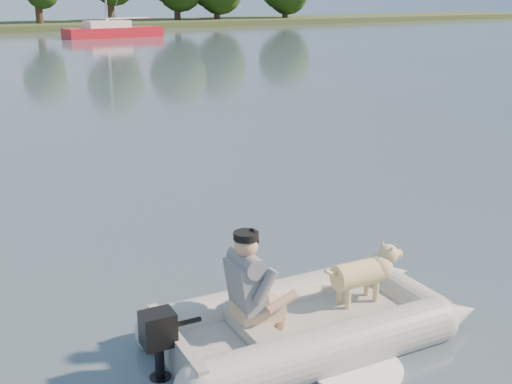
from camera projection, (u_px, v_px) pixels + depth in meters
water at (324, 307)px, 7.36m from camera, size 160.00×160.00×0.00m
dinghy at (311, 286)px, 6.55m from camera, size 4.65×3.19×1.36m
man at (248, 281)px, 6.24m from camera, size 0.76×0.66×1.06m
dog at (358, 278)px, 6.89m from camera, size 0.94×0.39×0.61m
outboard_motor at (159, 348)px, 5.92m from camera, size 0.43×0.31×0.77m
sailboat at (112, 31)px, 51.67m from camera, size 7.97×2.84×10.78m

